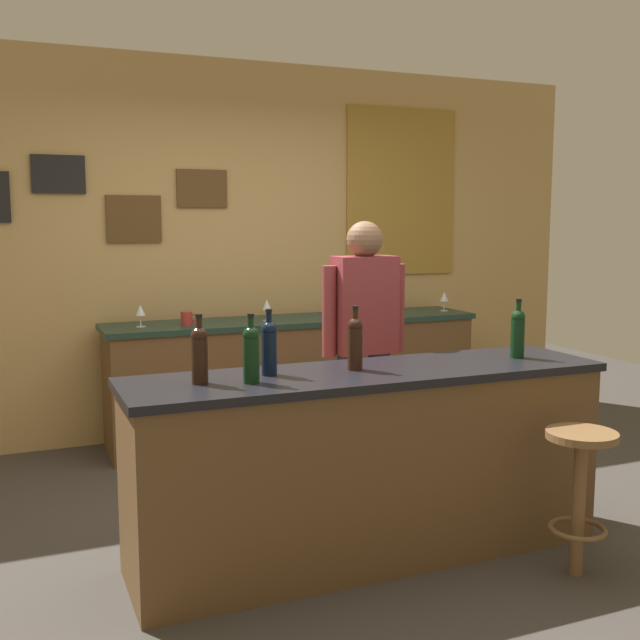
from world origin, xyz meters
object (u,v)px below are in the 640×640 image
at_px(wine_bottle_d, 355,341).
at_px(wine_glass_c, 444,297).
at_px(bar_stool, 580,478).
at_px(wine_glass_a, 140,311).
at_px(wine_bottle_a, 200,353).
at_px(bartender, 364,339).
at_px(wine_bottle_b, 251,352).
at_px(wine_bottle_c, 269,346).
at_px(coffee_mug, 187,318).
at_px(wine_bottle_e, 518,332).
at_px(wine_glass_b, 267,306).

distance_m(wine_bottle_d, wine_glass_c, 2.62).
relative_size(bar_stool, wine_glass_a, 4.39).
relative_size(bar_stool, wine_glass_c, 4.39).
bearing_deg(wine_bottle_d, bar_stool, -34.84).
distance_m(wine_bottle_a, wine_glass_c, 3.18).
xyz_separation_m(bar_stool, wine_bottle_a, (-1.61, 0.57, 0.60)).
height_order(bartender, wine_bottle_a, bartender).
bearing_deg(wine_bottle_b, wine_glass_a, 93.63).
height_order(wine_bottle_a, wine_bottle_c, same).
height_order(bartender, wine_glass_c, bartender).
distance_m(bartender, bar_stool, 1.47).
bearing_deg(bartender, coffee_mug, 121.55).
bearing_deg(wine_bottle_b, wine_bottle_d, 9.38).
bearing_deg(wine_bottle_e, wine_glass_c, 68.07).
distance_m(bartender, wine_bottle_c, 1.06).
height_order(wine_bottle_a, wine_bottle_e, same).
relative_size(wine_bottle_e, wine_glass_a, 1.97).
relative_size(wine_glass_a, coffee_mug, 1.24).
bearing_deg(wine_bottle_a, wine_bottle_c, 9.94).
height_order(wine_bottle_e, wine_glass_c, wine_bottle_e).
xyz_separation_m(bar_stool, coffee_mug, (-1.22, 2.55, 0.49)).
xyz_separation_m(bartender, coffee_mug, (-0.76, 1.24, 0.01)).
xyz_separation_m(bartender, wine_bottle_c, (-0.81, -0.68, 0.12)).
bearing_deg(wine_glass_a, wine_glass_b, -1.61).
bearing_deg(coffee_mug, wine_bottle_d, -79.45).
height_order(wine_glass_c, coffee_mug, wine_glass_c).
distance_m(wine_bottle_d, coffee_mug, 1.99).
xyz_separation_m(wine_glass_a, coffee_mug, (0.31, -0.04, -0.06)).
relative_size(wine_bottle_b, coffee_mug, 2.45).
height_order(wine_bottle_a, wine_bottle_b, same).
bearing_deg(coffee_mug, wine_bottle_b, -94.99).
xyz_separation_m(wine_bottle_d, coffee_mug, (-0.36, 1.96, -0.11)).
distance_m(wine_bottle_a, wine_bottle_b, 0.22).
bearing_deg(wine_bottle_b, wine_glass_b, 69.58).
height_order(wine_bottle_b, wine_bottle_c, same).
relative_size(wine_bottle_b, wine_bottle_e, 1.00).
relative_size(bartender, wine_bottle_c, 5.29).
bearing_deg(wine_glass_c, wine_bottle_e, -111.93).
xyz_separation_m(wine_bottle_d, wine_glass_a, (-0.68, 1.99, -0.05)).
distance_m(bartender, wine_bottle_a, 1.37).
bearing_deg(wine_bottle_c, bar_stool, -26.54).
height_order(bar_stool, coffee_mug, coffee_mug).
relative_size(bartender, wine_glass_b, 10.45).
distance_m(wine_bottle_c, wine_glass_a, 1.97).
bearing_deg(wine_glass_a, bartender, -49.92).
distance_m(wine_bottle_e, coffee_mug, 2.36).
relative_size(bartender, bar_stool, 2.38).
xyz_separation_m(wine_bottle_e, wine_glass_c, (0.81, 2.01, -0.05)).
distance_m(wine_glass_b, wine_glass_c, 1.50).
distance_m(wine_bottle_a, coffee_mug, 2.02).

